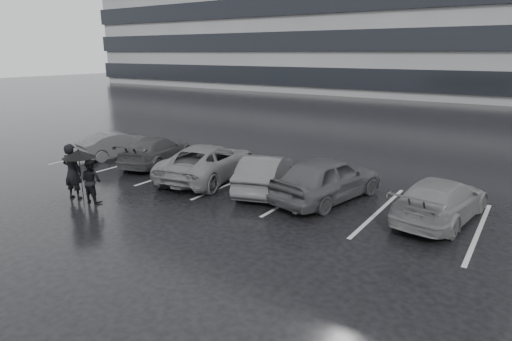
{
  "coord_description": "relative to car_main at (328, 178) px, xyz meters",
  "views": [
    {
      "loc": [
        7.16,
        -10.04,
        4.79
      ],
      "look_at": [
        -0.23,
        1.0,
        1.1
      ],
      "focal_mm": 30.0,
      "sensor_mm": 36.0,
      "label": 1
    }
  ],
  "objects": [
    {
      "name": "umbrella",
      "position": [
        -6.73,
        -4.58,
        0.85
      ],
      "size": [
        1.04,
        1.04,
        1.76
      ],
      "color": "black",
      "rests_on": "ground"
    },
    {
      "name": "car_main",
      "position": [
        0.0,
        0.0,
        0.0
      ],
      "size": [
        2.64,
        4.69,
        1.51
      ],
      "primitive_type": "imported",
      "rotation": [
        0.0,
        0.0,
        2.94
      ],
      "color": "black",
      "rests_on": "ground"
    },
    {
      "name": "pedestrian_left",
      "position": [
        -7.16,
        -4.6,
        0.19
      ],
      "size": [
        0.78,
        0.61,
        1.89
      ],
      "primitive_type": "imported",
      "rotation": [
        0.0,
        0.0,
        3.38
      ],
      "color": "black",
      "rests_on": "ground"
    },
    {
      "name": "ground",
      "position": [
        -1.59,
        -2.55,
        -0.75
      ],
      "size": [
        160.0,
        160.0,
        0.0
      ],
      "primitive_type": "plane",
      "color": "black",
      "rests_on": "ground"
    },
    {
      "name": "car_west_d",
      "position": [
        -10.78,
        0.18,
        -0.16
      ],
      "size": [
        2.06,
        3.83,
        1.2
      ],
      "primitive_type": "imported",
      "rotation": [
        0.0,
        0.0,
        2.91
      ],
      "color": "#29292B",
      "rests_on": "ground"
    },
    {
      "name": "car_west_c",
      "position": [
        -8.25,
        0.19,
        -0.14
      ],
      "size": [
        2.74,
        4.5,
        1.22
      ],
      "primitive_type": "imported",
      "rotation": [
        0.0,
        0.0,
        3.41
      ],
      "color": "black",
      "rests_on": "ground"
    },
    {
      "name": "car_west_b",
      "position": [
        -4.92,
        -0.26,
        -0.07
      ],
      "size": [
        3.23,
        5.29,
        1.37
      ],
      "primitive_type": "imported",
      "rotation": [
        0.0,
        0.0,
        3.35
      ],
      "color": "#4B4B4D",
      "rests_on": "ground"
    },
    {
      "name": "car_east",
      "position": [
        3.5,
        0.24,
        -0.13
      ],
      "size": [
        2.32,
        4.5,
        1.25
      ],
      "primitive_type": "imported",
      "rotation": [
        0.0,
        0.0,
        3.01
      ],
      "color": "#4B4B4D",
      "rests_on": "ground"
    },
    {
      "name": "car_west_a",
      "position": [
        -2.29,
        -0.27,
        -0.11
      ],
      "size": [
        2.58,
        4.16,
        1.3
      ],
      "primitive_type": "imported",
      "rotation": [
        0.0,
        0.0,
        3.47
      ],
      "color": "#29292B",
      "rests_on": "ground"
    },
    {
      "name": "pedestrian_right",
      "position": [
        -6.33,
        -4.5,
        -0.02
      ],
      "size": [
        0.78,
        0.65,
        1.46
      ],
      "primitive_type": "imported",
      "rotation": [
        0.0,
        0.0,
        3.28
      ],
      "color": "black",
      "rests_on": "ground"
    },
    {
      "name": "stall_stripes",
      "position": [
        -2.39,
        -0.05,
        -0.75
      ],
      "size": [
        19.72,
        5.0,
        0.0
      ],
      "color": "#AAAAAD",
      "rests_on": "ground"
    }
  ]
}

